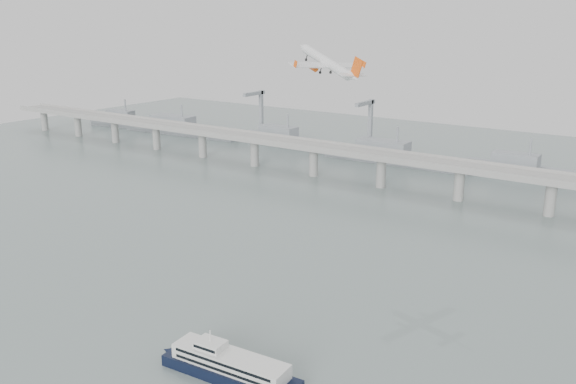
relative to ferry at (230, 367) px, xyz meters
The scene contains 5 objects.
ground 32.70m from the ferry, 151.20° to the left, with size 900.00×900.00×0.00m, color slate.
bridge 218.12m from the ferry, 97.82° to the left, with size 800.00×22.00×23.90m.
distant_fleet 335.57m from the ferry, 123.22° to the left, with size 453.00×60.90×40.00m.
ferry is the anchor object (origin of this frame).
airliner 130.40m from the ferry, 105.80° to the left, with size 39.40×36.79×15.82m.
Camera 1 is at (132.68, -135.66, 102.83)m, focal length 38.00 mm.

